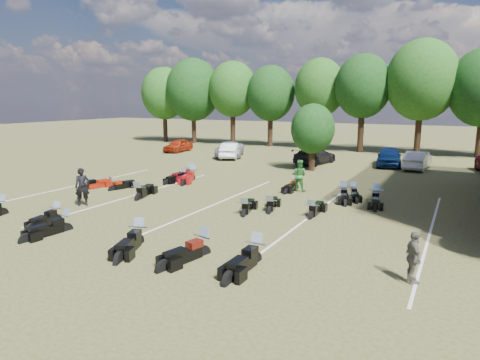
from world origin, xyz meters
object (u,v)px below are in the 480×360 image
Objects in this scene: car_4 at (389,156)px; person_green at (299,175)px; motorcycle_0 at (2,215)px; motorcycle_14 at (190,178)px; car_0 at (178,145)px; person_black at (82,187)px; person_grey at (413,257)px; motorcycle_3 at (139,244)px; motorcycle_7 at (87,190)px.

person_green is at bearing -112.27° from car_4.
motorcycle_0 is 0.94× the size of motorcycle_14.
person_black reaches higher than car_0.
person_grey is 0.63× the size of motorcycle_3.
motorcycle_3 is (-9.22, -1.08, -0.77)m from person_grey.
person_grey is at bearing -33.41° from motorcycle_14.
car_4 is 2.92× the size of person_grey.
motorcycle_7 is (-9.13, 6.02, 0.00)m from motorcycle_3.
motorcycle_7 is (-0.86, 5.80, 0.00)m from motorcycle_0.
motorcycle_3 is at bearing 69.91° from person_grey.
person_black reaches higher than person_green.
person_green is (-3.10, -12.26, 0.14)m from car_4.
person_green is 0.85× the size of motorcycle_7.
person_green is 7.98m from motorcycle_14.
person_black is 7.15m from motorcycle_3.
car_0 is 2.00× the size of person_black.
car_0 is 14.92m from motorcycle_14.
person_black is 1.04× the size of person_green.
person_black reaches higher than motorcycle_7.
car_0 is 2.46× the size of person_grey.
motorcycle_3 is (-5.09, -23.76, -0.77)m from car_4.
motorcycle_0 is 5.87m from motorcycle_7.
motorcycle_0 is at bearing 112.08° from motorcycle_7.
motorcycle_7 is (-2.82, 2.81, -0.95)m from person_black.
person_grey reaches higher than car_0.
car_4 is 12.65m from person_green.
car_4 is at bearing -16.45° from person_grey.
car_0 is 1.56× the size of motorcycle_3.
motorcycle_14 is (9.32, -11.63, -0.65)m from car_0.
person_black is 0.80× the size of motorcycle_0.
person_black is at bearing 148.69° from motorcycle_7.
motorcycle_3 is at bearing -61.32° from motorcycle_14.
car_0 reaches higher than motorcycle_3.
motorcycle_7 is (6.11, -17.64, -0.65)m from car_0.
person_green reaches higher than person_grey.
motorcycle_3 reaches higher than motorcycle_7.
car_4 is 2.09× the size of motorcycle_7.
person_grey is at bearing -7.76° from motorcycle_0.
person_green is at bearing -140.14° from motorcycle_7.
motorcycle_0 is 12.05m from motorcycle_14.
car_0 reaches higher than motorcycle_0.
motorcycle_7 is at bearing -115.65° from motorcycle_14.
person_black is 4.09m from motorcycle_7.
motorcycle_3 is 13.41m from motorcycle_14.
car_4 is 27.08m from motorcycle_0.
person_green is 1.18× the size of person_grey.
person_green is at bearing -37.57° from car_0.
person_grey is 0.61× the size of motorcycle_14.
person_black is at bearing 55.43° from person_grey.
motorcycle_3 is 0.97× the size of motorcycle_14.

